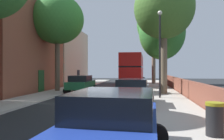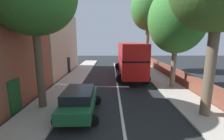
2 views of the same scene
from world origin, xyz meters
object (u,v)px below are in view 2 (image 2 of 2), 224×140
double_decker_bus (130,57)px  street_tree_right_3 (149,9)px  parked_car_green_left_2 (79,100)px  street_tree_right_5 (177,19)px

double_decker_bus → street_tree_right_3: street_tree_right_3 is taller
parked_car_green_left_2 → street_tree_right_5: street_tree_right_5 is taller
street_tree_right_3 → street_tree_right_5: street_tree_right_3 is taller
double_decker_bus → street_tree_right_3: (2.87, 3.21, 6.36)m
parked_car_green_left_2 → street_tree_right_5: 10.63m
double_decker_bus → street_tree_right_3: 7.68m
street_tree_right_5 → parked_car_green_left_2: bearing=-145.3°
double_decker_bus → street_tree_right_5: size_ratio=1.26×
double_decker_bus → street_tree_right_3: bearing=48.2°
street_tree_right_3 → street_tree_right_5: 8.85m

